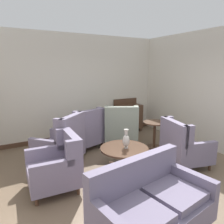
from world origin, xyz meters
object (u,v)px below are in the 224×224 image
armchair_beside_settee (62,144)px  sideboard (128,117)px  porcelain_vase (126,140)px  armchair_far_left (58,166)px  armchair_near_window (85,132)px  armchair_back_corner (121,128)px  side_table (154,132)px  armchair_foreground_right (183,146)px  coffee_table (124,151)px  settee (152,206)px

armchair_beside_settee → sideboard: bearing=165.8°
porcelain_vase → armchair_far_left: armchair_far_left is taller
armchair_near_window → armchair_back_corner: size_ratio=0.91×
porcelain_vase → armchair_far_left: size_ratio=0.41×
side_table → armchair_back_corner: bearing=134.2°
side_table → sideboard: size_ratio=0.66×
armchair_beside_settee → armchair_far_left: armchair_beside_settee is taller
armchair_foreground_right → armchair_beside_settee: bearing=73.1°
coffee_table → side_table: (1.32, 0.61, 0.03)m
coffee_table → settee: bearing=-111.8°
porcelain_vase → armchair_near_window: (-0.25, 1.53, -0.20)m
armchair_beside_settee → armchair_near_window: (0.79, 0.64, -0.02)m
coffee_table → settee: 1.77m
porcelain_vase → sideboard: sideboard is taller
settee → armchair_near_window: armchair_near_window is taller
armchair_beside_settee → sideboard: size_ratio=1.14×
armchair_near_window → armchair_back_corner: bearing=149.6°
armchair_foreground_right → armchair_near_window: 2.41m
porcelain_vase → armchair_near_window: 1.56m
sideboard → porcelain_vase: bearing=-124.7°
armchair_foreground_right → armchair_back_corner: size_ratio=0.88×
coffee_table → porcelain_vase: porcelain_vase is taller
armchair_far_left → side_table: armchair_far_left is taller
armchair_beside_settee → armchair_far_left: 0.97m
armchair_back_corner → side_table: (0.63, -0.64, -0.02)m
armchair_foreground_right → armchair_far_left: bearing=94.8°
armchair_back_corner → side_table: size_ratio=1.67×
side_table → sideboard: bearing=81.9°
coffee_table → settee: size_ratio=0.61×
side_table → armchair_beside_settee: bearing=173.9°
settee → porcelain_vase: bearing=58.8°
porcelain_vase → armchair_foreground_right: size_ratio=0.38×
armchair_back_corner → armchair_foreground_right: bearing=133.6°
coffee_table → armchair_foreground_right: bearing=-21.1°
armchair_back_corner → settee: bearing=92.8°
armchair_far_left → armchair_beside_settee: bearing=161.7°
armchair_near_window → armchair_far_left: bearing=37.7°
armchair_foreground_right → armchair_far_left: size_ratio=1.07×
armchair_beside_settee → armchair_back_corner: armchair_beside_settee is taller
armchair_beside_settee → armchair_foreground_right: bearing=107.9°
armchair_near_window → sideboard: sideboard is taller
armchair_near_window → armchair_back_corner: armchair_back_corner is taller
porcelain_vase → sideboard: bearing=55.3°
armchair_foreground_right → armchair_near_window: armchair_near_window is taller
coffee_table → armchair_near_window: (-0.23, 1.50, 0.04)m
coffee_table → armchair_beside_settee: bearing=139.8°
settee → armchair_beside_settee: armchair_beside_settee is taller
porcelain_vase → settee: 1.77m
armchair_near_window → side_table: armchair_near_window is taller
side_table → armchair_foreground_right: bearing=-97.4°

